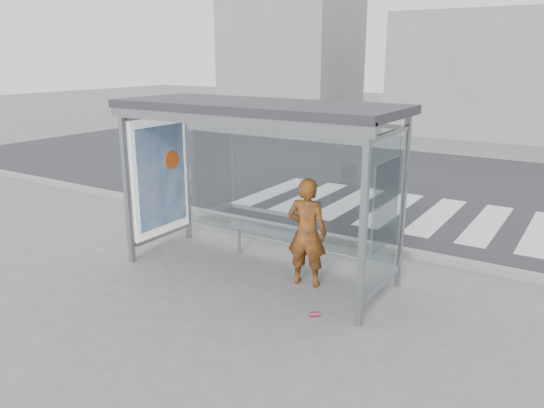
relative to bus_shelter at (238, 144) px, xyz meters
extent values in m
plane|color=slate|center=(0.37, -0.06, -1.98)|extent=(80.00, 80.00, 0.00)
cube|color=#2C2C2F|center=(0.37, 6.94, -1.98)|extent=(30.00, 10.00, 0.01)
cube|color=gray|center=(0.37, 1.89, -1.92)|extent=(30.00, 0.18, 0.12)
cube|color=silver|center=(-2.13, 4.44, -1.98)|extent=(0.55, 3.00, 0.00)
cube|color=silver|center=(-1.13, 4.44, -1.98)|extent=(0.55, 3.00, 0.00)
cube|color=silver|center=(-0.13, 4.44, -1.98)|extent=(0.55, 3.00, 0.00)
cube|color=silver|center=(0.87, 4.44, -1.98)|extent=(0.55, 3.00, 0.00)
cube|color=silver|center=(1.87, 4.44, -1.98)|extent=(0.55, 3.00, 0.00)
cube|color=silver|center=(2.87, 4.44, -1.98)|extent=(0.55, 3.00, 0.00)
cube|color=silver|center=(3.87, 4.44, -1.98)|extent=(0.55, 3.00, 0.00)
cube|color=gray|center=(-1.63, -0.76, -0.73)|extent=(0.08, 0.08, 2.50)
cube|color=gray|center=(2.37, -0.76, -0.73)|extent=(0.08, 0.08, 2.50)
cube|color=gray|center=(-1.63, 0.64, -0.73)|extent=(0.08, 0.08, 2.50)
cube|color=gray|center=(2.37, 0.64, -0.73)|extent=(0.08, 0.08, 2.50)
cube|color=#2D2D30|center=(0.37, -0.06, 0.58)|extent=(4.25, 1.65, 0.12)
cube|color=gray|center=(0.37, -0.82, 0.47)|extent=(4.25, 0.06, 0.18)
cube|color=white|center=(0.37, 0.64, -0.68)|extent=(3.80, 0.02, 2.00)
cube|color=white|center=(-1.63, -0.06, -0.68)|extent=(0.15, 1.25, 2.00)
cube|color=#356AC2|center=(-1.54, -0.06, -0.68)|extent=(0.01, 1.10, 1.70)
cylinder|color=#F45C15|center=(-1.53, 0.19, -0.43)|extent=(0.02, 0.32, 0.32)
cube|color=white|center=(2.37, -0.06, -0.68)|extent=(0.03, 1.25, 2.00)
cube|color=beige|center=(2.34, -0.01, -0.58)|extent=(0.03, 0.86, 1.16)
cube|color=gray|center=(-9.63, 17.94, 1.02)|extent=(6.00, 5.00, 6.00)
cube|color=gray|center=(0.37, 17.94, 0.52)|extent=(8.00, 5.00, 5.00)
imported|color=orange|center=(1.21, -0.02, -1.18)|extent=(0.65, 0.49, 1.61)
cube|color=gray|center=(0.23, 0.51, -1.50)|extent=(1.59, 0.19, 0.04)
cylinder|color=gray|center=(-0.39, 0.51, -1.75)|extent=(0.06, 0.06, 0.46)
cylinder|color=gray|center=(0.84, 0.51, -1.75)|extent=(0.06, 0.06, 0.46)
cube|color=gray|center=(0.23, 0.60, -1.19)|extent=(1.59, 0.04, 0.05)
cylinder|color=#E4437C|center=(1.79, -0.86, -1.95)|extent=(0.14, 0.13, 0.07)
camera|label=1|loc=(4.66, -6.38, 1.27)|focal=35.00mm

